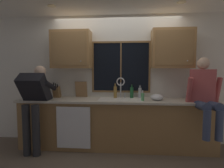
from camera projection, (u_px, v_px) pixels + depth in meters
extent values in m
cube|color=silver|center=(117.00, 79.00, 3.73)|extent=(5.95, 0.12, 2.55)
cylinder|color=#FFEAB2|center=(52.00, 6.00, 3.06)|extent=(0.14, 0.14, 0.01)
cylinder|color=#FFEAB2|center=(181.00, 2.00, 2.88)|extent=(0.14, 0.14, 0.01)
cube|color=black|center=(121.00, 67.00, 3.64)|extent=(1.10, 0.02, 0.95)
cube|color=brown|center=(121.00, 42.00, 3.59)|extent=(1.17, 0.02, 0.04)
cube|color=brown|center=(121.00, 92.00, 3.67)|extent=(1.17, 0.02, 0.04)
cube|color=brown|center=(93.00, 67.00, 3.67)|extent=(0.04, 0.02, 0.95)
cube|color=brown|center=(150.00, 67.00, 3.58)|extent=(0.03, 0.02, 0.95)
cube|color=brown|center=(121.00, 67.00, 3.62)|extent=(0.02, 0.02, 0.95)
cube|color=olive|center=(116.00, 124.00, 3.45)|extent=(3.55, 0.58, 0.88)
cube|color=beige|center=(116.00, 100.00, 3.39)|extent=(3.61, 0.62, 0.04)
cube|color=white|center=(73.00, 128.00, 3.19)|extent=(0.60, 0.02, 0.74)
cube|color=#A87A47|center=(71.00, 50.00, 3.53)|extent=(0.75, 0.33, 0.72)
cube|color=olive|center=(69.00, 49.00, 3.36)|extent=(0.67, 0.01, 0.62)
sphere|color=#B2B2B7|center=(81.00, 61.00, 3.35)|extent=(0.02, 0.02, 0.02)
cube|color=#A87A47|center=(172.00, 49.00, 3.37)|extent=(0.75, 0.33, 0.72)
cube|color=olive|center=(175.00, 48.00, 3.20)|extent=(0.67, 0.01, 0.62)
sphere|color=#B2B2B7|center=(187.00, 61.00, 3.20)|extent=(0.02, 0.02, 0.02)
cube|color=white|center=(120.00, 100.00, 3.40)|extent=(0.80, 0.46, 0.02)
cube|color=beige|center=(110.00, 105.00, 3.42)|extent=(0.36, 0.42, 0.20)
cube|color=beige|center=(131.00, 105.00, 3.39)|extent=(0.36, 0.42, 0.20)
cube|color=white|center=(120.00, 105.00, 3.40)|extent=(0.04, 0.42, 0.20)
cylinder|color=silver|center=(121.00, 90.00, 3.60)|extent=(0.03, 0.03, 0.30)
torus|color=silver|center=(121.00, 82.00, 3.53)|extent=(0.16, 0.02, 0.16)
cylinder|color=silver|center=(125.00, 95.00, 3.60)|extent=(0.03, 0.03, 0.09)
cylinder|color=#262628|center=(27.00, 130.00, 3.11)|extent=(0.13, 0.13, 0.88)
cylinder|color=#262628|center=(36.00, 130.00, 3.09)|extent=(0.13, 0.13, 0.88)
cube|color=black|center=(35.00, 90.00, 3.21)|extent=(0.44, 0.51, 0.60)
sphere|color=beige|center=(40.00, 71.00, 3.41)|extent=(0.21, 0.21, 0.21)
cylinder|color=black|center=(28.00, 86.00, 3.40)|extent=(0.09, 0.52, 0.26)
cylinder|color=black|center=(51.00, 86.00, 3.37)|extent=(0.09, 0.52, 0.26)
cylinder|color=#384260|center=(201.00, 106.00, 2.90)|extent=(0.14, 0.43, 0.16)
cylinder|color=#384260|center=(213.00, 106.00, 2.89)|extent=(0.14, 0.43, 0.16)
cylinder|color=#384260|center=(207.00, 125.00, 2.70)|extent=(0.11, 0.11, 0.46)
cylinder|color=#384260|center=(219.00, 125.00, 2.69)|extent=(0.11, 0.11, 0.46)
cube|color=#B24C4C|center=(202.00, 86.00, 3.09)|extent=(0.45, 0.34, 0.56)
sphere|color=beige|center=(203.00, 63.00, 3.06)|extent=(0.20, 0.20, 0.20)
cylinder|color=#B24C4C|center=(189.00, 91.00, 3.06)|extent=(0.08, 0.20, 0.47)
cylinder|color=#B24C4C|center=(218.00, 91.00, 3.02)|extent=(0.08, 0.20, 0.47)
cube|color=olive|center=(57.00, 92.00, 3.60)|extent=(0.12, 0.18, 0.25)
cylinder|color=black|center=(54.00, 85.00, 3.53)|extent=(0.02, 0.05, 0.09)
cylinder|color=black|center=(56.00, 85.00, 3.53)|extent=(0.02, 0.04, 0.08)
cylinder|color=black|center=(57.00, 86.00, 3.53)|extent=(0.02, 0.04, 0.06)
cube|color=#997047|center=(81.00, 89.00, 3.66)|extent=(0.24, 0.09, 0.32)
ellipsoid|color=silver|center=(157.00, 97.00, 3.29)|extent=(0.23, 0.23, 0.12)
cylinder|color=#59A566|center=(143.00, 97.00, 3.24)|extent=(0.06, 0.06, 0.14)
cylinder|color=silver|center=(143.00, 92.00, 3.23)|extent=(0.02, 0.02, 0.04)
cylinder|color=silver|center=(143.00, 90.00, 3.21)|extent=(0.01, 0.04, 0.01)
cylinder|color=olive|center=(115.00, 92.00, 3.56)|extent=(0.06, 0.06, 0.23)
cylinder|color=brown|center=(115.00, 85.00, 3.54)|extent=(0.03, 0.03, 0.06)
cylinder|color=black|center=(115.00, 83.00, 3.54)|extent=(0.03, 0.03, 0.01)
cylinder|color=#B7B7BC|center=(140.00, 93.00, 3.56)|extent=(0.07, 0.07, 0.19)
cylinder|color=#929296|center=(140.00, 87.00, 3.55)|extent=(0.03, 0.03, 0.05)
cylinder|color=black|center=(140.00, 85.00, 3.55)|extent=(0.03, 0.03, 0.01)
cylinder|color=#1E592D|center=(132.00, 93.00, 3.57)|extent=(0.07, 0.07, 0.21)
cylinder|color=#184724|center=(132.00, 86.00, 3.56)|extent=(0.03, 0.03, 0.05)
cylinder|color=black|center=(132.00, 85.00, 3.55)|extent=(0.03, 0.03, 0.01)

